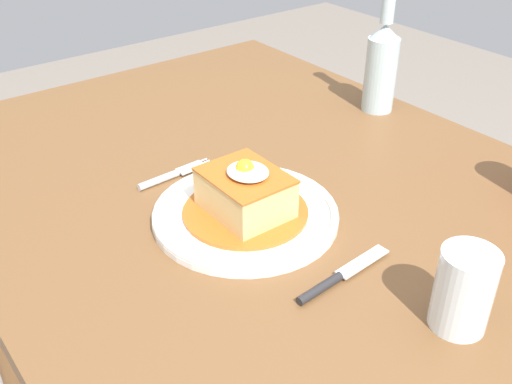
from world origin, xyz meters
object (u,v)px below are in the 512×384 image
Objects in this scene: knife at (333,280)px; drinking_glass at (462,295)px; main_plate at (245,214)px; fork at (169,176)px; beer_bottle_clear at (382,63)px.

drinking_glass is at bearing 25.56° from knife.
drinking_glass reaches higher than knife.
fork is (-0.17, -0.03, -0.00)m from main_plate.
fork is at bearing -169.66° from main_plate.
fork is 0.50m from beer_bottle_clear.
beer_bottle_clear reaches higher than fork.
main_plate is 0.17m from fork.
fork is 0.51m from drinking_glass.
knife is (0.19, 0.00, -0.00)m from main_plate.
knife is at bearing 0.14° from main_plate.
beer_bottle_clear is 2.53× the size of drinking_glass.
drinking_glass reaches higher than main_plate.
drinking_glass is (0.33, 0.07, 0.04)m from main_plate.
knife is at bearing -154.44° from drinking_glass.
beer_bottle_clear is 0.62m from drinking_glass.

